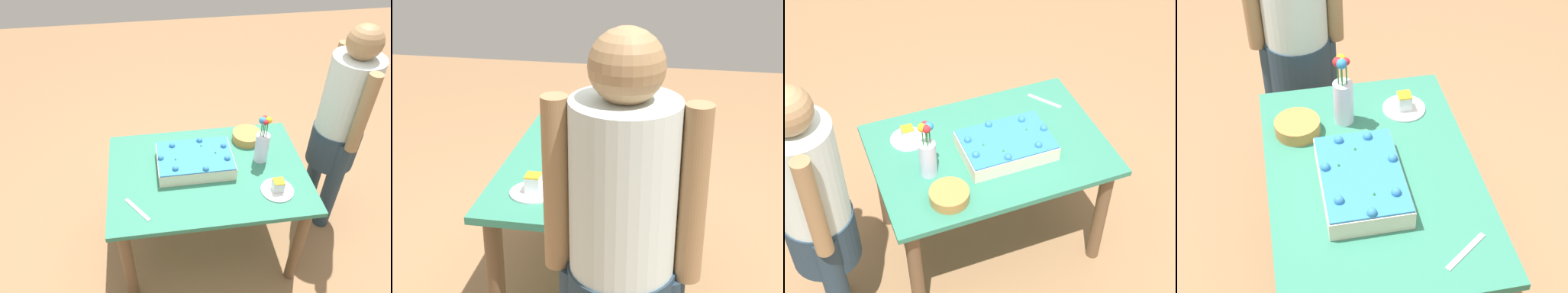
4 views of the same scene
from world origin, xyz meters
The scene contains 7 objects.
dining_table centered at (0.00, 0.00, 0.59)m, with size 1.17×0.80×0.72m.
sheet_cake centered at (0.07, -0.06, 0.77)m, with size 0.45×0.30×0.11m.
serving_plate_with_slice centered at (-0.36, 0.21, 0.74)m, with size 0.18×0.18×0.08m.
cake_knife centered at (0.42, 0.24, 0.72)m, with size 0.20×0.02×0.00m, color silver.
flower_vase centered at (-0.34, -0.06, 0.85)m, with size 0.08×0.08×0.32m.
fruit_bowl centered at (-0.30, -0.26, 0.75)m, with size 0.19×0.19×0.06m, color #BD7F3F.
person_standing centered at (-0.89, -0.20, 0.85)m, with size 0.31×0.45×1.49m.
Camera 2 is at (-2.33, -0.36, 1.80)m, focal length 55.00 mm.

